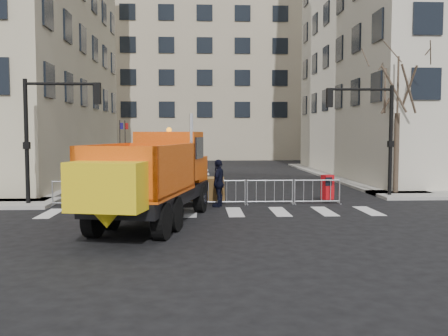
{
  "coord_description": "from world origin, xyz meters",
  "views": [
    {
      "loc": [
        -0.73,
        -14.02,
        3.12
      ],
      "look_at": [
        0.12,
        2.5,
        1.96
      ],
      "focal_mm": 40.0,
      "sensor_mm": 36.0,
      "label": 1
    }
  ],
  "objects": [
    {
      "name": "ground",
      "position": [
        0.0,
        0.0,
        0.0
      ],
      "size": [
        120.0,
        120.0,
        0.0
      ],
      "primitive_type": "plane",
      "color": "black",
      "rests_on": "ground"
    },
    {
      "name": "sidewalk_back",
      "position": [
        0.0,
        8.5,
        0.07
      ],
      "size": [
        64.0,
        5.0,
        0.15
      ],
      "primitive_type": "cube",
      "color": "gray",
      "rests_on": "ground"
    },
    {
      "name": "building_far",
      "position": [
        0.0,
        52.0,
        12.0
      ],
      "size": [
        30.0,
        18.0,
        24.0
      ],
      "primitive_type": "cube",
      "color": "tan",
      "rests_on": "ground"
    },
    {
      "name": "traffic_light_left",
      "position": [
        -8.0,
        7.5,
        2.7
      ],
      "size": [
        0.18,
        0.18,
        5.4
      ],
      "primitive_type": "cylinder",
      "color": "black",
      "rests_on": "ground"
    },
    {
      "name": "traffic_light_right",
      "position": [
        8.5,
        9.5,
        2.7
      ],
      "size": [
        0.18,
        0.18,
        5.4
      ],
      "primitive_type": "cylinder",
      "color": "black",
      "rests_on": "ground"
    },
    {
      "name": "crowd_barriers",
      "position": [
        -0.75,
        7.6,
        0.55
      ],
      "size": [
        12.6,
        0.6,
        1.1
      ],
      "primitive_type": null,
      "color": "#9EA0A5",
      "rests_on": "ground"
    },
    {
      "name": "street_tree",
      "position": [
        9.2,
        10.5,
        3.75
      ],
      "size": [
        3.0,
        3.0,
        7.5
      ],
      "primitive_type": null,
      "color": "#382B21",
      "rests_on": "ground"
    },
    {
      "name": "plow_truck",
      "position": [
        -2.31,
        2.99,
        1.7
      ],
      "size": [
        4.73,
        10.19,
        3.83
      ],
      "rotation": [
        0.0,
        0.0,
        1.35
      ],
      "color": "black",
      "rests_on": "ground"
    },
    {
      "name": "cop_a",
      "position": [
        -2.18,
        7.0,
        0.79
      ],
      "size": [
        0.66,
        0.53,
        1.59
      ],
      "primitive_type": "imported",
      "rotation": [
        0.0,
        0.0,
        3.42
      ],
      "color": "black",
      "rests_on": "ground"
    },
    {
      "name": "cop_b",
      "position": [
        -1.9,
        7.0,
        0.87
      ],
      "size": [
        1.0,
        0.89,
        1.73
      ],
      "primitive_type": "imported",
      "rotation": [
        0.0,
        0.0,
        2.83
      ],
      "color": "black",
      "rests_on": "ground"
    },
    {
      "name": "cop_c",
      "position": [
        0.13,
        7.0,
        1.01
      ],
      "size": [
        0.83,
        1.27,
        2.01
      ],
      "primitive_type": "imported",
      "rotation": [
        0.0,
        0.0,
        4.4
      ],
      "color": "black",
      "rests_on": "ground"
    },
    {
      "name": "worker",
      "position": [
        -4.62,
        8.23,
        1.1
      ],
      "size": [
        1.37,
        1.35,
        1.89
      ],
      "primitive_type": "imported",
      "rotation": [
        0.0,
        0.0,
        0.75
      ],
      "color": "yellow",
      "rests_on": "sidewalk_back"
    },
    {
      "name": "newspaper_box",
      "position": [
        5.06,
        7.98,
        0.7
      ],
      "size": [
        0.57,
        0.54,
        1.1
      ],
      "primitive_type": "cube",
      "rotation": [
        0.0,
        0.0,
        0.38
      ],
      "color": "#B80E14",
      "rests_on": "sidewalk_back"
    }
  ]
}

